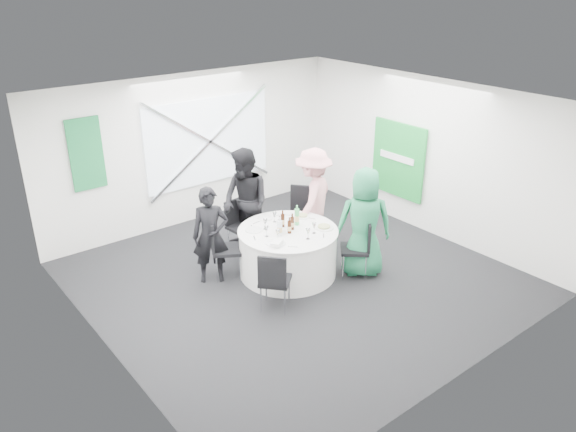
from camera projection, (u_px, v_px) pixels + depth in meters
floor at (296, 278)px, 8.82m from camera, size 6.00×6.00×0.00m
ceiling at (297, 101)px, 7.69m from camera, size 6.00×6.00×0.00m
wall_back at (194, 149)px, 10.40m from camera, size 6.00×0.00×6.00m
wall_front at (471, 275)px, 6.10m from camera, size 6.00×0.00×6.00m
wall_left at (98, 255)px, 6.54m from camera, size 0.00×6.00×6.00m
wall_right at (427, 157)px, 9.96m from camera, size 0.00×6.00×6.00m
window_panel at (209, 141)px, 10.50m from camera, size 2.60×0.03×1.60m
window_brace_a at (210, 142)px, 10.47m from camera, size 2.63×0.05×1.84m
window_brace_b at (210, 142)px, 10.47m from camera, size 2.63×0.05×1.84m
green_banner at (86, 154)px, 9.10m from camera, size 0.55×0.04×1.20m
green_sign at (398, 160)px, 10.44m from camera, size 0.05×1.20×1.40m
banquet_table at (288, 252)px, 8.81m from camera, size 1.56×1.56×0.76m
chair_back at (238, 222)px, 9.53m from camera, size 0.45×0.46×0.89m
chair_back_left at (222, 244)px, 8.63m from camera, size 0.61×0.61×0.97m
chair_back_right at (301, 210)px, 9.78m from camera, size 0.65×0.65×1.01m
chair_front_right at (360, 244)px, 8.69m from camera, size 0.60×0.60×0.94m
chair_front_left at (274, 278)px, 7.76m from camera, size 0.59×0.59×0.92m
person_man_back_left at (211, 236)px, 8.48m from camera, size 0.66×0.59×1.52m
person_man_back at (246, 202)px, 9.30m from camera, size 0.54×0.91×1.82m
person_woman_pink at (313, 198)px, 9.55m from camera, size 1.24×1.01×1.75m
person_woman_green at (364, 223)px, 8.63m from camera, size 1.02×0.96×1.75m
plate_back at (265, 218)px, 9.06m from camera, size 0.25×0.25×0.01m
plate_back_left at (254, 230)px, 8.65m from camera, size 0.27×0.27×0.01m
plate_back_right at (302, 216)px, 9.12m from camera, size 0.24×0.24×0.04m
plate_front_right at (324, 227)px, 8.72m from camera, size 0.29×0.29×0.04m
plate_front_left at (276, 243)px, 8.23m from camera, size 0.28×0.28×0.01m
napkin at (277, 243)px, 8.16m from camera, size 0.24×0.21×0.05m
beer_bottle_a at (280, 226)px, 8.56m from camera, size 0.06×0.06×0.26m
beer_bottle_b at (283, 221)px, 8.73m from camera, size 0.06×0.06×0.27m
beer_bottle_c at (292, 223)px, 8.64m from camera, size 0.06×0.06×0.26m
beer_bottle_d at (289, 227)px, 8.52m from camera, size 0.06×0.06×0.26m
green_water_bottle at (297, 217)px, 8.79m from camera, size 0.08×0.08×0.33m
clear_water_bottle at (280, 228)px, 8.45m from camera, size 0.08×0.08×0.30m
wine_glass_a at (265, 222)px, 8.64m from camera, size 0.07×0.07×0.17m
wine_glass_b at (314, 226)px, 8.51m from camera, size 0.07×0.07×0.17m
wine_glass_c at (278, 232)px, 8.29m from camera, size 0.07×0.07×0.17m
wine_glass_d at (266, 229)px, 8.41m from camera, size 0.07×0.07×0.17m
wine_glass_e at (274, 215)px, 8.89m from camera, size 0.07×0.07×0.17m
wine_glass_f at (308, 231)px, 8.32m from camera, size 0.07×0.07×0.17m
fork_a at (324, 236)px, 8.47m from camera, size 0.11×0.12×0.01m
knife_a at (324, 227)px, 8.76m from camera, size 0.12×0.12×0.01m
fork_b at (270, 245)px, 8.18m from camera, size 0.11×0.12×0.01m
knife_b at (293, 247)px, 8.13m from camera, size 0.11×0.12×0.01m
fork_c at (311, 218)px, 9.06m from camera, size 0.08×0.14×0.01m
knife_c at (287, 215)px, 9.18m from camera, size 0.10×0.13×0.01m
fork_d at (252, 227)px, 8.75m from camera, size 0.09×0.14×0.01m
knife_d at (254, 238)px, 8.40m from camera, size 0.08×0.14×0.01m
fork_e at (277, 216)px, 9.15m from camera, size 0.15×0.02×0.01m
knife_e at (256, 223)px, 8.91m from camera, size 0.15×0.03×0.01m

